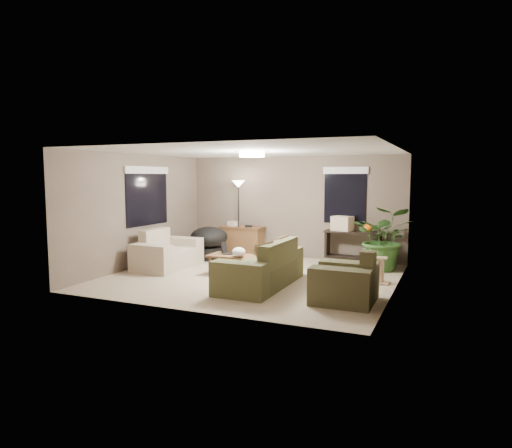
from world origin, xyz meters
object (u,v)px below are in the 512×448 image
at_px(armchair, 346,284).
at_px(papasan_chair, 209,240).
at_px(floor_lamp, 238,193).
at_px(cat_scratching_post, 381,272).
at_px(loveseat, 167,254).
at_px(coffee_table, 233,258).
at_px(main_sofa, 263,270).
at_px(console_table, 353,245).
at_px(desk, 242,241).
at_px(houseplant, 384,245).

relative_size(armchair, papasan_chair, 0.84).
height_order(floor_lamp, cat_scratching_post, floor_lamp).
bearing_deg(loveseat, papasan_chair, 73.84).
bearing_deg(coffee_table, cat_scratching_post, 9.32).
xyz_separation_m(armchair, floor_lamp, (-3.37, 3.06, 1.30)).
bearing_deg(armchair, cat_scratching_post, 77.69).
distance_m(main_sofa, console_table, 3.05).
height_order(loveseat, console_table, loveseat).
bearing_deg(desk, coffee_table, -69.39).
relative_size(armchair, cat_scratching_post, 2.00).
bearing_deg(coffee_table, main_sofa, -33.17).
distance_m(main_sofa, papasan_chair, 2.97).
bearing_deg(houseplant, console_table, 146.79).
distance_m(coffee_table, cat_scratching_post, 2.90).
bearing_deg(loveseat, cat_scratching_post, 4.49).
relative_size(loveseat, floor_lamp, 0.84).
xyz_separation_m(loveseat, coffee_table, (1.69, -0.11, 0.06)).
xyz_separation_m(coffee_table, papasan_chair, (-1.33, 1.37, 0.11)).
bearing_deg(armchair, coffee_table, 157.39).
xyz_separation_m(coffee_table, cat_scratching_post, (2.86, 0.47, -0.14)).
xyz_separation_m(coffee_table, floor_lamp, (-0.84, 2.01, 1.24)).
bearing_deg(loveseat, console_table, 30.53).
relative_size(coffee_table, floor_lamp, 0.52).
bearing_deg(cat_scratching_post, floor_lamp, 157.41).
bearing_deg(loveseat, houseplant, 20.35).
height_order(desk, floor_lamp, floor_lamp).
bearing_deg(desk, armchair, -43.89).
height_order(main_sofa, coffee_table, main_sofa).
relative_size(main_sofa, desk, 2.00).
xyz_separation_m(console_table, houseplant, (0.78, -0.51, 0.10)).
bearing_deg(papasan_chair, floor_lamp, 52.65).
height_order(console_table, houseplant, houseplant).
xyz_separation_m(desk, console_table, (2.78, 0.11, 0.06)).
bearing_deg(main_sofa, floor_lamp, 123.81).
height_order(main_sofa, papasan_chair, main_sofa).
relative_size(papasan_chair, houseplant, 0.86).
distance_m(loveseat, cat_scratching_post, 4.57).
xyz_separation_m(main_sofa, coffee_table, (-0.90, 0.59, 0.06)).
bearing_deg(console_table, floor_lamp, -174.73).
bearing_deg(armchair, papasan_chair, 147.85).
relative_size(coffee_table, houseplant, 0.72).
bearing_deg(console_table, cat_scratching_post, -63.49).
bearing_deg(main_sofa, coffee_table, 146.83).
bearing_deg(papasan_chair, desk, 56.80).
relative_size(console_table, cat_scratching_post, 2.60).
distance_m(armchair, papasan_chair, 4.56).
distance_m(main_sofa, cat_scratching_post, 2.23).
distance_m(loveseat, armchair, 4.38).
height_order(loveseat, papasan_chair, loveseat).
height_order(coffee_table, cat_scratching_post, cat_scratching_post).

